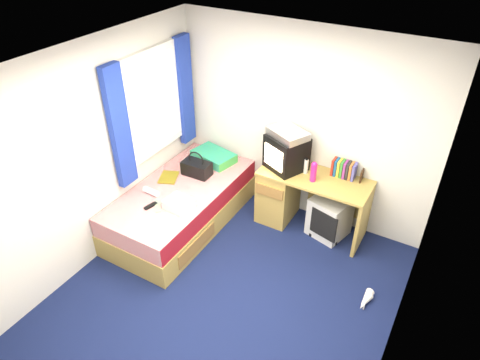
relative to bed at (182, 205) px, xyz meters
The scene contains 20 objects.
ground 1.33m from the bed, 32.46° to the right, with size 3.40×3.40×0.00m, color #0C1438.
room_shell 1.76m from the bed, 32.46° to the right, with size 3.40×3.40×3.40m.
bed is the anchor object (origin of this frame).
pillow 0.80m from the bed, 89.12° to the left, with size 0.54×0.35×0.12m, color teal.
desk 1.37m from the bed, 32.68° to the left, with size 1.30×0.55×0.75m.
storage_cube 1.81m from the bed, 23.70° to the left, with size 0.41×0.41×0.51m, color silver.
crt_tv 1.45m from the bed, 35.41° to the left, with size 0.54×0.53×0.42m.
vcr 1.59m from the bed, 35.51° to the left, with size 0.44×0.31×0.08m, color silver.
book_row 2.01m from the bed, 27.97° to the left, with size 0.27×0.13×0.20m.
picture_frame 2.19m from the bed, 25.64° to the left, with size 0.02×0.12×0.14m, color black.
pink_water_bottle 1.67m from the bed, 24.14° to the left, with size 0.07×0.07×0.22m, color #E21F77.
aerosol_can 1.60m from the bed, 29.98° to the left, with size 0.05×0.05×0.18m, color silver.
handbag 0.50m from the bed, 87.46° to the left, with size 0.36×0.21×0.33m.
towel 0.51m from the bed, 54.07° to the right, with size 0.30×0.25×0.10m, color silver.
magazine 0.39m from the bed, 158.83° to the left, with size 0.21×0.28×0.01m, color yellow.
water_bottle 0.47m from the bed, 127.06° to the right, with size 0.07×0.07×0.20m, color white.
colour_swatch_fan 0.51m from the bed, 88.50° to the right, with size 0.22×0.06×0.01m, color gold.
remote_control 0.55m from the bed, 97.45° to the right, with size 0.05×0.16×0.02m, color black.
window_assembly 1.25m from the bed, 155.84° to the left, with size 0.11×1.42×1.40m.
white_heels 2.39m from the bed, ahead, with size 0.13×0.29×0.09m.
Camera 1 is at (1.64, -2.58, 3.51)m, focal length 32.00 mm.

